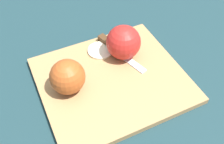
% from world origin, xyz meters
% --- Properties ---
extents(ground_plane, '(4.00, 4.00, 0.00)m').
position_xyz_m(ground_plane, '(0.00, 0.00, 0.00)').
color(ground_plane, '#193338').
extents(cutting_board, '(0.36, 0.33, 0.01)m').
position_xyz_m(cutting_board, '(0.00, 0.00, 0.01)').
color(cutting_board, '#A37A4C').
rests_on(cutting_board, ground_plane).
extents(apple_half_left, '(0.08, 0.08, 0.08)m').
position_xyz_m(apple_half_left, '(-0.10, 0.03, 0.05)').
color(apple_half_left, '#AD4C1E').
rests_on(apple_half_left, cutting_board).
extents(apple_half_right, '(0.08, 0.08, 0.08)m').
position_xyz_m(apple_half_right, '(0.06, 0.05, 0.06)').
color(apple_half_right, red).
rests_on(apple_half_right, cutting_board).
extents(knife, '(0.04, 0.16, 0.02)m').
position_xyz_m(knife, '(0.05, 0.08, 0.02)').
color(knife, silver).
rests_on(knife, cutting_board).
extents(apple_slice, '(0.06, 0.06, 0.01)m').
position_xyz_m(apple_slice, '(0.02, 0.09, 0.02)').
color(apple_slice, beige).
rests_on(apple_slice, cutting_board).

